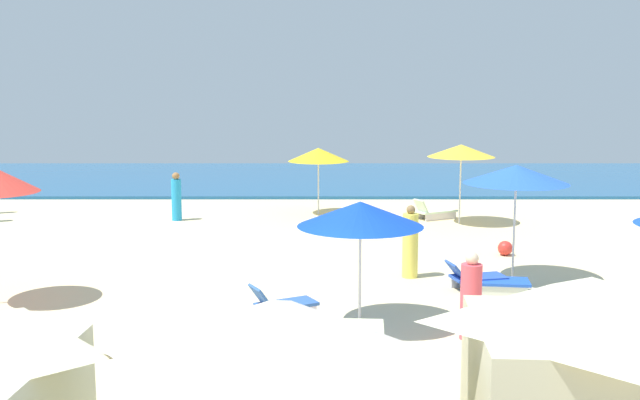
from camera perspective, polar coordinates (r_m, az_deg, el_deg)
name	(u,v)px	position (r m, az deg, el deg)	size (l,w,h in m)	color
ground_plane	(272,382)	(11.84, -3.57, -13.40)	(60.00, 60.00, 0.00)	beige
ocean	(302,178)	(35.22, -1.34, 1.62)	(60.00, 12.00, 0.12)	#1C578A
umbrella_0	(357,214)	(13.81, 2.78, -1.04)	(2.30, 2.30, 2.34)	silver
lounge_chair_0_0	(279,305)	(14.65, -3.11, -7.83)	(1.37, 1.07, 0.71)	silver
umbrella_2	(315,155)	(25.76, -0.38, 3.40)	(2.05, 2.05, 2.27)	silver
umbrella_3	(458,151)	(24.38, 10.23, 3.64)	(2.11, 2.11, 2.53)	silver
lounge_chair_3_0	(431,211)	(25.36, 8.25, -0.85)	(1.51, 1.14, 0.69)	silver
umbrella_5	(513,174)	(17.49, 14.18, 1.87)	(2.33, 2.33, 2.65)	silver
lounge_chair_5_0	(471,278)	(16.96, 11.21, -5.71)	(1.37, 0.85, 0.65)	silver
lounge_chair_5_1	(492,281)	(16.86, 12.70, -5.91)	(1.41, 0.83, 0.63)	silver
beachgoer_1	(173,198)	(25.21, -10.91, 0.16)	(0.40, 0.40, 1.58)	#2399D5
beachgoer_4	(407,244)	(17.70, 6.50, -3.28)	(0.39, 0.39, 1.68)	#F9E458
beachgoer_5	(467,299)	(13.70, 10.94, -7.25)	(0.42, 0.42, 1.56)	#F94F5A
beach_ball_0	(502,248)	(20.45, 13.39, -3.50)	(0.38, 0.38, 0.38)	red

